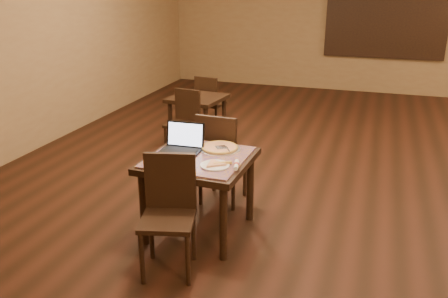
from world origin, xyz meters
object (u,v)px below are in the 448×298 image
(chair_main_near, at_px, (169,207))
(laptop, at_px, (183,143))
(tiled_table, at_px, (199,167))
(other_table_b_chair_far, at_px, (209,101))
(other_table_b, at_px, (197,104))
(other_table_b_chair_near, at_px, (184,118))
(chair_main_far, at_px, (220,154))
(pizza_pan, at_px, (220,149))

(chair_main_near, height_order, laptop, laptop)
(tiled_table, xyz_separation_m, chair_main_near, (-0.02, -0.62, -0.11))
(tiled_table, relative_size, other_table_b_chair_far, 1.09)
(chair_main_near, bearing_deg, laptop, 89.14)
(other_table_b, height_order, other_table_b_chair_near, other_table_b_chair_near)
(chair_main_near, distance_m, chair_main_far, 1.23)
(other_table_b_chair_near, relative_size, other_table_b_chair_far, 1.00)
(chair_main_near, bearing_deg, chair_main_far, 74.54)
(laptop, bearing_deg, other_table_b, 105.59)
(tiled_table, xyz_separation_m, other_table_b_chair_far, (-0.98, 2.95, -0.17))
(pizza_pan, bearing_deg, laptop, -157.71)
(pizza_pan, distance_m, other_table_b_chair_far, 2.94)
(laptop, relative_size, other_table_b_chair_near, 0.43)
(laptop, height_order, other_table_b_chair_far, laptop)
(laptop, height_order, other_table_b_chair_near, laptop)
(chair_main_far, height_order, other_table_b_chair_near, chair_main_far)
(other_table_b, bearing_deg, chair_main_far, -54.73)
(chair_main_near, xyz_separation_m, laptop, (-0.18, 0.73, 0.28))
(other_table_b, xyz_separation_m, other_table_b_chair_near, (0.01, -0.51, -0.07))
(chair_main_near, distance_m, pizza_pan, 0.90)
(pizza_pan, xyz_separation_m, other_table_b_chair_near, (-1.08, 1.69, -0.27))
(other_table_b, bearing_deg, other_table_b_chair_near, -81.44)
(chair_main_near, relative_size, pizza_pan, 2.46)
(tiled_table, height_order, chair_main_near, chair_main_near)
(pizza_pan, relative_size, other_table_b_chair_near, 0.45)
(other_table_b, bearing_deg, tiled_table, -60.88)
(pizza_pan, bearing_deg, other_table_b_chair_near, 122.54)
(pizza_pan, relative_size, other_table_b, 0.49)
(other_table_b_chair_far, bearing_deg, other_table_b, 98.56)
(other_table_b_chair_near, bearing_deg, other_table_b_chair_far, 98.56)
(chair_main_far, bearing_deg, laptop, 71.71)
(chair_main_near, xyz_separation_m, chair_main_far, (0.02, 1.23, 0.01))
(tiled_table, distance_m, chair_main_far, 0.62)
(chair_main_near, bearing_deg, pizza_pan, 65.96)
(tiled_table, relative_size, other_table_b_chair_near, 1.09)
(chair_main_near, bearing_deg, tiled_table, 73.33)
(tiled_table, height_order, laptop, laptop)
(chair_main_near, height_order, pizza_pan, chair_main_near)
(pizza_pan, height_order, other_table_b, pizza_pan)
(tiled_table, bearing_deg, pizza_pan, 65.29)
(chair_main_far, relative_size, pizza_pan, 2.52)
(laptop, xyz_separation_m, pizza_pan, (0.32, 0.13, -0.06))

